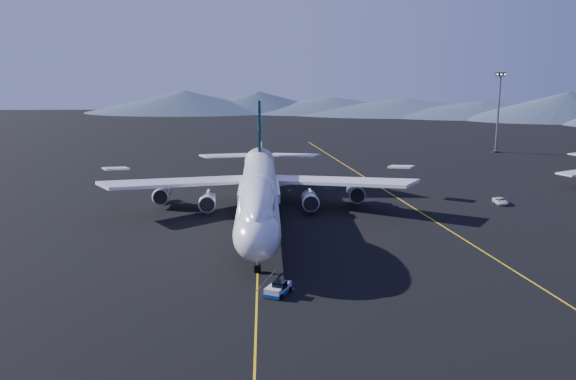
{
  "coord_description": "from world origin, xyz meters",
  "views": [
    {
      "loc": [
        1.11,
        -109.83,
        28.84
      ],
      "look_at": [
        5.11,
        -0.45,
        6.0
      ],
      "focal_mm": 40.0,
      "sensor_mm": 36.0,
      "label": 1
    }
  ],
  "objects_px": {
    "boeing_747": "(259,191)",
    "pushback_tug": "(278,290)",
    "service_van": "(500,201)",
    "floodlight_mast": "(498,112)"
  },
  "relations": [
    {
      "from": "service_van",
      "to": "floodlight_mast",
      "type": "xyz_separation_m",
      "value": [
        24.09,
        69.83,
        11.61
      ]
    },
    {
      "from": "boeing_747",
      "to": "pushback_tug",
      "type": "relative_size",
      "value": 15.35
    },
    {
      "from": "service_van",
      "to": "floodlight_mast",
      "type": "bearing_deg",
      "value": 71.62
    },
    {
      "from": "service_van",
      "to": "floodlight_mast",
      "type": "distance_m",
      "value": 74.77
    },
    {
      "from": "boeing_747",
      "to": "pushback_tug",
      "type": "height_order",
      "value": "boeing_747"
    },
    {
      "from": "floodlight_mast",
      "to": "pushback_tug",
      "type": "bearing_deg",
      "value": -120.56
    },
    {
      "from": "boeing_747",
      "to": "service_van",
      "type": "distance_m",
      "value": 49.99
    },
    {
      "from": "service_van",
      "to": "pushback_tug",
      "type": "bearing_deg",
      "value": -132.84
    },
    {
      "from": "boeing_747",
      "to": "pushback_tug",
      "type": "distance_m",
      "value": 35.3
    },
    {
      "from": "pushback_tug",
      "to": "service_van",
      "type": "bearing_deg",
      "value": 71.41
    }
  ]
}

